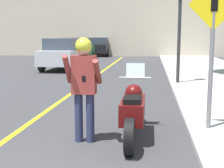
% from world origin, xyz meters
% --- Properties ---
extents(road_center_line, '(0.12, 36.00, 0.01)m').
position_xyz_m(road_center_line, '(-0.60, 6.00, 0.00)').
color(road_center_line, yellow).
rests_on(road_center_line, ground).
extents(building_backdrop, '(28.00, 1.20, 7.07)m').
position_xyz_m(building_backdrop, '(0.00, 26.00, 3.53)').
color(building_backdrop, beige).
rests_on(building_backdrop, ground).
extents(motorcycle, '(0.62, 2.32, 1.27)m').
position_xyz_m(motorcycle, '(1.59, 2.82, 0.49)').
color(motorcycle, black).
rests_on(motorcycle, ground).
extents(person_biker, '(0.59, 0.48, 1.78)m').
position_xyz_m(person_biker, '(0.79, 2.45, 1.10)').
color(person_biker, '#282D4C').
rests_on(person_biker, ground).
extents(crossing_sign, '(0.91, 0.08, 2.70)m').
position_xyz_m(crossing_sign, '(2.98, 3.22, 1.73)').
color(crossing_sign, slate).
rests_on(crossing_sign, sidewalk_curb).
extents(traffic_light, '(0.26, 0.30, 3.90)m').
position_xyz_m(traffic_light, '(2.88, 9.02, 2.81)').
color(traffic_light, '#2D2D30').
rests_on(traffic_light, sidewalk_curb).
extents(parked_car_silver, '(1.88, 4.20, 1.68)m').
position_xyz_m(parked_car_silver, '(-2.82, 13.91, 0.86)').
color(parked_car_silver, black).
rests_on(parked_car_silver, ground).
extents(parked_car_green, '(1.88, 4.20, 1.68)m').
position_xyz_m(parked_car_green, '(-3.53, 20.01, 0.86)').
color(parked_car_green, black).
rests_on(parked_car_green, ground).
extents(parked_car_black, '(1.88, 4.20, 1.68)m').
position_xyz_m(parked_car_black, '(-2.82, 25.78, 0.86)').
color(parked_car_black, black).
rests_on(parked_car_black, ground).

